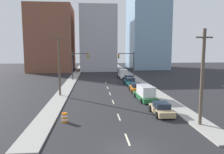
# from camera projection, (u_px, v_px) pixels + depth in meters

# --- Properties ---
(ground_plane) EXTENTS (200.00, 200.00, 0.00)m
(ground_plane) POSITION_uv_depth(u_px,v_px,m) (132.00, 151.00, 15.74)
(ground_plane) COLOR #262628
(sidewalk_left) EXTENTS (2.25, 89.67, 0.13)m
(sidewalk_left) POSITION_uv_depth(u_px,v_px,m) (75.00, 76.00, 59.38)
(sidewalk_left) COLOR #9E9B93
(sidewalk_left) RESTS_ON ground
(sidewalk_right) EXTENTS (2.25, 89.67, 0.13)m
(sidewalk_right) POSITION_uv_depth(u_px,v_px,m) (131.00, 75.00, 60.70)
(sidewalk_right) COLOR #9E9B93
(sidewalk_right) RESTS_ON ground
(lane_stripe_at_2m) EXTENTS (0.16, 2.40, 0.01)m
(lane_stripe_at_2m) POSITION_uv_depth(u_px,v_px,m) (127.00, 139.00, 17.72)
(lane_stripe_at_2m) COLOR beige
(lane_stripe_at_2m) RESTS_ON ground
(lane_stripe_at_8m) EXTENTS (0.16, 2.40, 0.01)m
(lane_stripe_at_8m) POSITION_uv_depth(u_px,v_px,m) (119.00, 117.00, 23.53)
(lane_stripe_at_8m) COLOR beige
(lane_stripe_at_8m) RESTS_ON ground
(lane_stripe_at_15m) EXTENTS (0.16, 2.40, 0.01)m
(lane_stripe_at_15m) POSITION_uv_depth(u_px,v_px,m) (113.00, 102.00, 30.24)
(lane_stripe_at_15m) COLOR beige
(lane_stripe_at_15m) RESTS_ON ground
(lane_stripe_at_20m) EXTENTS (0.16, 2.40, 0.01)m
(lane_stripe_at_20m) POSITION_uv_depth(u_px,v_px,m) (110.00, 94.00, 35.84)
(lane_stripe_at_20m) COLOR beige
(lane_stripe_at_20m) RESTS_ON ground
(lane_stripe_at_26m) EXTENTS (0.16, 2.40, 0.01)m
(lane_stripe_at_26m) POSITION_uv_depth(u_px,v_px,m) (108.00, 88.00, 41.31)
(lane_stripe_at_26m) COLOR beige
(lane_stripe_at_26m) RESTS_ON ground
(lane_stripe_at_32m) EXTENTS (0.16, 2.40, 0.01)m
(lane_stripe_at_32m) POSITION_uv_depth(u_px,v_px,m) (106.00, 83.00, 47.32)
(lane_stripe_at_32m) COLOR beige
(lane_stripe_at_32m) RESTS_ON ground
(building_brick_left) EXTENTS (14.00, 16.00, 21.10)m
(building_brick_left) POSITION_uv_depth(u_px,v_px,m) (52.00, 39.00, 72.96)
(building_brick_left) COLOR brown
(building_brick_left) RESTS_ON ground
(building_office_center) EXTENTS (12.00, 20.00, 21.29)m
(building_office_center) POSITION_uv_depth(u_px,v_px,m) (98.00, 40.00, 78.22)
(building_office_center) COLOR #A8A8AD
(building_office_center) RESTS_ON ground
(building_glass_right) EXTENTS (13.00, 20.00, 41.44)m
(building_glass_right) POSITION_uv_depth(u_px,v_px,m) (147.00, 13.00, 82.51)
(building_glass_right) COLOR #7A9EB7
(building_glass_right) RESTS_ON ground
(traffic_signal_left) EXTENTS (3.92, 0.35, 6.65)m
(traffic_signal_left) POSITION_uv_depth(u_px,v_px,m) (77.00, 62.00, 51.12)
(traffic_signal_left) COLOR #38383D
(traffic_signal_left) RESTS_ON ground
(traffic_signal_right) EXTENTS (3.92, 0.35, 6.65)m
(traffic_signal_right) POSITION_uv_depth(u_px,v_px,m) (129.00, 62.00, 52.19)
(traffic_signal_right) COLOR #38383D
(traffic_signal_right) RESTS_ON ground
(utility_pole_right_near) EXTENTS (1.60, 0.32, 9.14)m
(utility_pole_right_near) POSITION_uv_depth(u_px,v_px,m) (202.00, 77.00, 20.31)
(utility_pole_right_near) COLOR brown
(utility_pole_right_near) RESTS_ON ground
(utility_pole_left_mid) EXTENTS (1.60, 0.32, 9.55)m
(utility_pole_left_mid) POSITION_uv_depth(u_px,v_px,m) (59.00, 65.00, 33.52)
(utility_pole_left_mid) COLOR brown
(utility_pole_left_mid) RESTS_ON ground
(traffic_barrel) EXTENTS (0.56, 0.56, 0.95)m
(traffic_barrel) POSITION_uv_depth(u_px,v_px,m) (65.00, 118.00, 21.81)
(traffic_barrel) COLOR orange
(traffic_barrel) RESTS_ON ground
(sedan_tan) EXTENTS (2.07, 4.28, 1.37)m
(sedan_tan) POSITION_uv_depth(u_px,v_px,m) (161.00, 109.00, 24.36)
(sedan_tan) COLOR tan
(sedan_tan) RESTS_ON ground
(box_truck_green) EXTENTS (2.54, 6.09, 2.11)m
(box_truck_green) POSITION_uv_depth(u_px,v_px,m) (145.00, 93.00, 31.27)
(box_truck_green) COLOR #1E6033
(box_truck_green) RESTS_ON ground
(sedan_orange) EXTENTS (2.12, 4.55, 1.45)m
(sedan_orange) POSITION_uv_depth(u_px,v_px,m) (136.00, 88.00, 37.57)
(sedan_orange) COLOR orange
(sedan_orange) RESTS_ON ground
(sedan_teal) EXTENTS (2.18, 4.81, 1.55)m
(sedan_teal) POSITION_uv_depth(u_px,v_px,m) (130.00, 82.00, 44.15)
(sedan_teal) COLOR #196B75
(sedan_teal) RESTS_ON ground
(sedan_navy) EXTENTS (2.12, 4.31, 1.40)m
(sedan_navy) POSITION_uv_depth(u_px,v_px,m) (129.00, 79.00, 49.55)
(sedan_navy) COLOR #141E47
(sedan_navy) RESTS_ON ground
(box_truck_white) EXTENTS (2.47, 5.25, 2.21)m
(box_truck_white) POSITION_uv_depth(u_px,v_px,m) (123.00, 74.00, 55.37)
(box_truck_white) COLOR silver
(box_truck_white) RESTS_ON ground
(sedan_blue) EXTENTS (2.27, 4.86, 1.53)m
(sedan_blue) POSITION_uv_depth(u_px,v_px,m) (121.00, 73.00, 61.60)
(sedan_blue) COLOR navy
(sedan_blue) RESTS_ON ground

